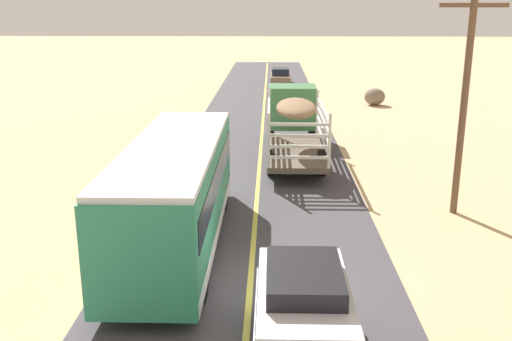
% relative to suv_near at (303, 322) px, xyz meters
% --- Properties ---
extents(ground_plane, '(240.00, 240.00, 0.00)m').
position_rel_suv_near_xyz_m(ground_plane, '(-1.17, 3.56, -1.15)').
color(ground_plane, tan).
extents(road_surface, '(8.00, 120.00, 0.02)m').
position_rel_suv_near_xyz_m(road_surface, '(-1.17, 3.56, -1.14)').
color(road_surface, '#423F44').
rests_on(road_surface, ground).
extents(road_centre_line, '(0.16, 117.60, 0.00)m').
position_rel_suv_near_xyz_m(road_centre_line, '(-1.17, 3.56, -1.13)').
color(road_centre_line, '#D8CC4C').
rests_on(road_centre_line, road_surface).
extents(suv_near, '(1.90, 4.62, 2.29)m').
position_rel_suv_near_xyz_m(suv_near, '(0.00, 0.00, 0.00)').
color(suv_near, silver).
rests_on(suv_near, road_surface).
extents(livestock_truck, '(2.53, 9.70, 3.02)m').
position_rel_suv_near_xyz_m(livestock_truck, '(0.45, 18.40, 0.64)').
color(livestock_truck, '#3F7F4C').
rests_on(livestock_truck, road_surface).
extents(bus, '(2.54, 10.00, 3.21)m').
position_rel_suv_near_xyz_m(bus, '(-3.46, 6.19, 0.60)').
color(bus, '#2D8C66').
rests_on(bus, road_surface).
extents(car_far, '(1.80, 4.40, 1.46)m').
position_rel_suv_near_xyz_m(car_far, '(0.16, 42.77, -0.46)').
color(car_far, '#8C7259').
rests_on(car_far, road_surface).
extents(power_pole_near, '(2.20, 0.24, 7.65)m').
position_rel_suv_near_xyz_m(power_pole_near, '(5.81, 9.41, 2.96)').
color(power_pole_near, brown).
rests_on(power_pole_near, ground).
extents(boulder_near_shoulder, '(1.49, 1.42, 1.22)m').
position_rel_suv_near_xyz_m(boulder_near_shoulder, '(6.85, 31.88, -0.54)').
color(boulder_near_shoulder, '#756656').
rests_on(boulder_near_shoulder, ground).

